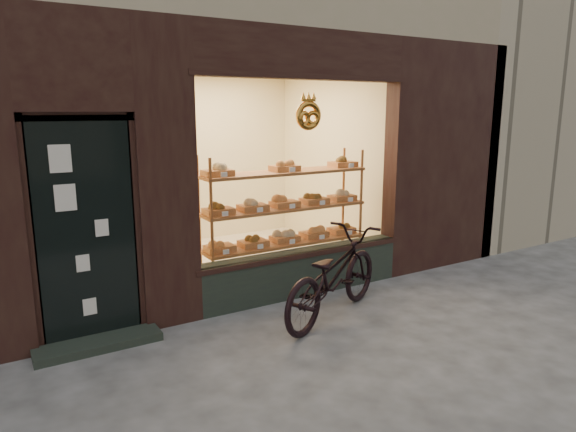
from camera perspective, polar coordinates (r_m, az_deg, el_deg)
ground at (r=4.61m, az=11.66°, el=-17.37°), size 90.00×90.00×0.00m
neighbor_right at (r=15.14m, az=26.04°, el=19.37°), size 12.00×7.00×9.00m
display_shelf at (r=6.50m, az=-0.37°, el=-0.48°), size 2.20×0.45×1.70m
bicycle at (r=5.57m, az=5.00°, el=-6.58°), size 1.90×1.31×0.95m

